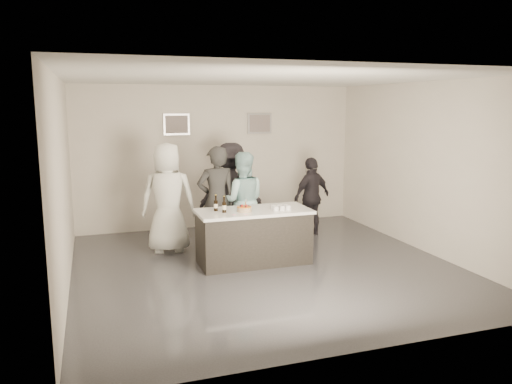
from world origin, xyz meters
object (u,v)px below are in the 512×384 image
person_main_blue (242,201)px  person_guest_right (312,197)px  beer_bottle_a (216,203)px  person_guest_left (168,198)px  beer_bottle_b (224,205)px  person_guest_back (231,192)px  bar_counter (254,236)px  person_main_black (217,200)px  cake (244,209)px

person_main_blue → person_guest_right: bearing=-149.5°
beer_bottle_a → person_guest_left: 1.18m
beer_bottle_b → person_guest_right: size_ratio=0.17×
person_main_blue → person_guest_back: (-0.02, 0.67, 0.06)m
bar_counter → person_guest_left: person_guest_left is taller
person_main_black → beer_bottle_b: bearing=83.2°
bar_counter → person_main_blue: 0.96m
beer_bottle_a → cake: bearing=-23.6°
beer_bottle_b → person_guest_back: person_guest_back is taller
beer_bottle_b → person_main_black: bearing=85.1°
beer_bottle_a → person_guest_right: bearing=28.7°
bar_counter → beer_bottle_a: 0.85m
person_main_black → person_guest_right: person_main_black is taller
person_main_black → person_main_blue: 0.53m
person_main_black → bar_counter: bearing=120.0°
person_main_black → person_main_blue: (0.50, 0.14, -0.06)m
person_main_blue → person_guest_left: person_guest_left is taller
beer_bottle_b → person_guest_right: 2.60m
bar_counter → person_main_blue: bearing=86.1°
person_guest_back → beer_bottle_b: bearing=80.9°
person_guest_back → cake: bearing=92.1°
beer_bottle_b → person_main_blue: 1.08m
person_main_black → person_guest_left: (-0.79, 0.39, 0.03)m
beer_bottle_a → person_guest_right: size_ratio=0.17×
beer_bottle_a → beer_bottle_b: size_ratio=1.00×
beer_bottle_a → person_guest_left: (-0.62, 1.00, -0.05)m
person_guest_left → person_guest_right: bearing=-164.2°
bar_counter → beer_bottle_a: bearing=170.0°
cake → person_guest_back: 1.62m
person_guest_right → person_main_blue: bearing=-3.9°
bar_counter → person_guest_back: bearing=88.4°
cake → person_guest_right: person_guest_right is taller
bar_counter → person_guest_back: (0.04, 1.52, 0.49)m
cake → beer_bottle_b: size_ratio=0.91×
person_guest_left → beer_bottle_b: bearing=132.7°
person_main_blue → person_guest_back: person_guest_back is taller
cake → person_guest_left: bearing=131.6°
beer_bottle_a → beer_bottle_b: (0.10, -0.16, 0.00)m
person_guest_left → person_guest_right: 2.91m
cake → beer_bottle_b: (-0.33, 0.02, 0.09)m
person_main_blue → person_guest_left: bearing=2.2°
person_main_blue → person_guest_back: 0.67m
person_guest_right → person_guest_back: 1.64m
beer_bottle_b → person_guest_right: person_guest_right is taller
beer_bottle_a → person_guest_back: person_guest_back is taller
person_main_black → cake: bearing=106.3°
cake → person_main_blue: bearing=75.3°
person_guest_left → person_guest_back: person_guest_left is taller
bar_counter → cake: cake is taller
cake → beer_bottle_a: beer_bottle_a is taller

